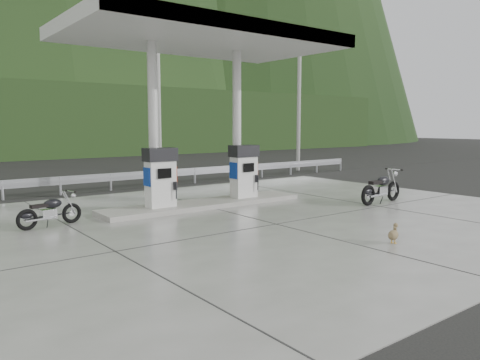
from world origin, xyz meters
TOP-DOWN VIEW (x-y plane):
  - ground at (0.00, 0.00)m, footprint 160.00×160.00m
  - forecourt_apron at (0.00, 0.00)m, footprint 18.00×14.00m
  - pump_island at (0.00, 2.50)m, footprint 7.00×1.40m
  - gas_pump_left at (-1.60, 2.50)m, footprint 0.95×0.55m
  - gas_pump_right at (1.60, 2.50)m, footprint 0.95×0.55m
  - canopy_column_left at (-1.60, 2.90)m, footprint 0.30×0.30m
  - canopy_column_right at (1.60, 2.90)m, footprint 0.30×0.30m
  - canopy_roof at (0.00, 2.50)m, footprint 8.50×5.00m
  - guardrail at (0.00, 8.00)m, footprint 26.00×0.16m
  - road at (0.00, 11.50)m, footprint 60.00×7.00m
  - utility_pole_b at (2.00, 9.50)m, footprint 0.22×0.22m
  - utility_pole_c at (11.00, 9.50)m, footprint 0.22×0.22m
  - tree_band at (0.00, 30.00)m, footprint 80.00×6.00m
  - motorcycle_left at (-4.90, 2.36)m, footprint 1.70×0.81m
  - motorcycle_right at (5.12, -0.58)m, footprint 2.11×0.79m
  - duck at (0.72, -4.12)m, footprint 0.53×0.33m

SIDE VIEW (x-z plane):
  - ground at x=0.00m, z-range 0.00..0.00m
  - road at x=0.00m, z-range 0.00..0.01m
  - forecourt_apron at x=0.00m, z-range 0.00..0.02m
  - pump_island at x=0.00m, z-range 0.02..0.17m
  - duck at x=0.72m, z-range 0.02..0.39m
  - motorcycle_left at x=-4.90m, z-range 0.02..0.79m
  - motorcycle_right at x=5.12m, z-range 0.02..1.00m
  - guardrail at x=0.00m, z-range 0.00..1.42m
  - gas_pump_left at x=-1.60m, z-range 0.17..1.97m
  - gas_pump_right at x=1.60m, z-range 0.17..1.97m
  - canopy_column_left at x=-1.60m, z-range 0.17..5.17m
  - canopy_column_right at x=1.60m, z-range 0.17..5.17m
  - tree_band at x=0.00m, z-range 0.00..6.00m
  - utility_pole_b at x=2.00m, z-range 0.00..8.00m
  - utility_pole_c at x=11.00m, z-range 0.00..8.00m
  - canopy_roof at x=0.00m, z-range 5.17..5.57m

